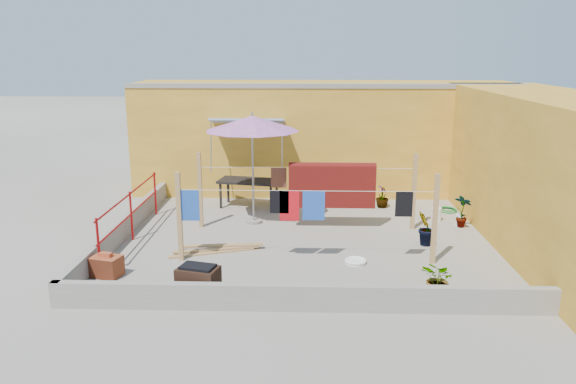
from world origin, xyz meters
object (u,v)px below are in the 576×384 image
(water_jug_a, at_px, (436,214))
(outdoor_table, at_px, (249,182))
(plant_back_a, at_px, (342,189))
(green_hose, at_px, (447,210))
(patio_umbrella, at_px, (252,124))
(water_jug_b, at_px, (460,219))
(white_basin, at_px, (355,261))
(brick_stack, at_px, (107,266))
(brazier, at_px, (198,283))

(water_jug_a, bearing_deg, outdoor_table, 166.44)
(outdoor_table, xyz_separation_m, plant_back_a, (2.52, 0.33, -0.25))
(green_hose, bearing_deg, outdoor_table, 177.01)
(green_hose, xyz_separation_m, plant_back_a, (-2.72, 0.60, 0.39))
(patio_umbrella, distance_m, water_jug_b, 5.48)
(water_jug_b, relative_size, plant_back_a, 0.38)
(patio_umbrella, height_order, water_jug_b, patio_umbrella)
(outdoor_table, distance_m, water_jug_b, 5.48)
(white_basin, height_order, water_jug_a, water_jug_a)
(brick_stack, bearing_deg, white_basin, 9.91)
(brazier, height_order, green_hose, brazier)
(white_basin, bearing_deg, water_jug_a, 52.79)
(brick_stack, relative_size, white_basin, 1.40)
(white_basin, distance_m, water_jug_a, 3.70)
(brick_stack, distance_m, green_hose, 8.73)
(brick_stack, height_order, plant_back_a, plant_back_a)
(outdoor_table, relative_size, brazier, 2.23)
(outdoor_table, height_order, water_jug_b, outdoor_table)
(water_jug_b, bearing_deg, water_jug_a, 144.30)
(brick_stack, xyz_separation_m, water_jug_b, (7.40, 3.41, -0.06))
(brick_stack, distance_m, white_basin, 4.75)
(brazier, distance_m, water_jug_a, 6.86)
(white_basin, distance_m, green_hose, 4.69)
(white_basin, height_order, plant_back_a, plant_back_a)
(water_jug_b, xyz_separation_m, green_hose, (-0.00, 1.22, -0.11))
(outdoor_table, bearing_deg, green_hose, -2.99)
(water_jug_a, relative_size, plant_back_a, 0.45)
(brazier, bearing_deg, patio_umbrella, 83.11)
(outdoor_table, bearing_deg, patio_umbrella, -79.93)
(brick_stack, xyz_separation_m, white_basin, (4.68, 0.82, -0.16))
(white_basin, bearing_deg, patio_umbrella, 130.70)
(patio_umbrella, relative_size, plant_back_a, 3.50)
(brazier, bearing_deg, brick_stack, 154.10)
(water_jug_b, bearing_deg, outdoor_table, 164.07)
(water_jug_b, height_order, plant_back_a, plant_back_a)
(brazier, bearing_deg, outdoor_table, 87.37)
(patio_umbrella, relative_size, green_hose, 5.71)
(patio_umbrella, relative_size, brazier, 3.87)
(green_hose, height_order, plant_back_a, plant_back_a)
(plant_back_a, bearing_deg, brick_stack, -131.84)
(outdoor_table, height_order, green_hose, outdoor_table)
(outdoor_table, height_order, brazier, outdoor_table)
(white_basin, relative_size, green_hose, 0.85)
(green_hose, bearing_deg, plant_back_a, 167.57)
(green_hose, bearing_deg, brick_stack, -147.95)
(brick_stack, height_order, brazier, brazier)
(patio_umbrella, distance_m, white_basin, 4.20)
(patio_umbrella, xyz_separation_m, brick_stack, (-2.42, -3.45, -2.22))
(brazier, xyz_separation_m, water_jug_a, (5.02, 4.68, -0.13))
(outdoor_table, xyz_separation_m, brick_stack, (-2.16, -4.91, -0.47))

